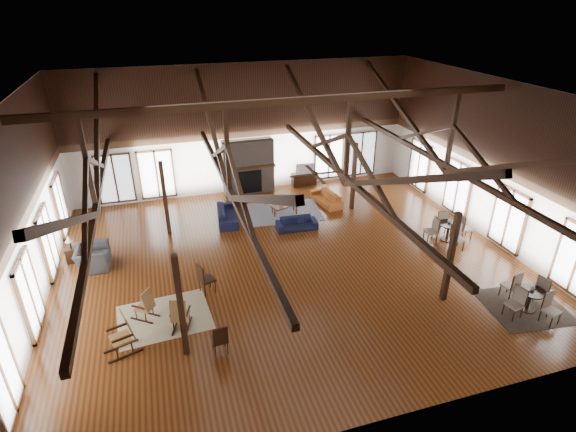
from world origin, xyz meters
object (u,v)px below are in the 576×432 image
object	(u,v)px
cafe_table_far	(448,229)
sofa_orange	(326,198)
tv_console	(304,179)
coffee_table	(284,205)
sofa_navy_front	(297,224)
cafe_table_near	(530,296)
armchair	(93,257)
sofa_navy_left	(227,214)

from	to	relation	value
cafe_table_far	sofa_orange	bearing A→B (deg)	125.83
tv_console	coffee_table	bearing A→B (deg)	-123.24
sofa_navy_front	coffee_table	xyz separation A→B (m)	(-0.08, 1.53, 0.15)
coffee_table	cafe_table_near	bearing A→B (deg)	-80.09
coffee_table	armchair	bearing A→B (deg)	174.35
cafe_table_far	armchair	bearing A→B (deg)	171.41
sofa_orange	tv_console	world-z (taller)	tv_console
sofa_navy_front	tv_console	xyz separation A→B (m)	(1.81, 4.40, 0.06)
sofa_navy_left	tv_console	bearing A→B (deg)	-50.80
coffee_table	cafe_table_near	xyz separation A→B (m)	(5.20, -8.58, 0.09)
sofa_orange	cafe_table_far	size ratio (longest dim) A/B	0.96
cafe_table_near	cafe_table_far	xyz separation A→B (m)	(0.23, 4.46, 0.01)
sofa_navy_left	cafe_table_near	bearing A→B (deg)	-131.93
sofa_orange	cafe_table_near	bearing A→B (deg)	10.67
coffee_table	tv_console	xyz separation A→B (m)	(1.89, 2.88, -0.09)
sofa_navy_front	sofa_orange	bearing A→B (deg)	47.13
armchair	tv_console	xyz separation A→B (m)	(9.54, 5.02, -0.09)
sofa_navy_left	cafe_table_far	distance (m)	8.96
sofa_orange	cafe_table_far	bearing A→B (deg)	27.74
sofa_navy_left	cafe_table_far	world-z (taller)	cafe_table_far
sofa_navy_front	sofa_orange	xyz separation A→B (m)	(2.06, 1.96, 0.03)
coffee_table	armchair	world-z (taller)	armchair
coffee_table	cafe_table_far	distance (m)	6.82
armchair	cafe_table_near	xyz separation A→B (m)	(12.85, -6.43, 0.09)
sofa_navy_left	sofa_navy_front	bearing A→B (deg)	-114.78
cafe_table_far	tv_console	distance (m)	7.85
sofa_navy_left	sofa_orange	distance (m)	4.66
sofa_orange	sofa_navy_left	bearing A→B (deg)	-93.06
cafe_table_near	cafe_table_far	bearing A→B (deg)	87.06
sofa_navy_left	coffee_table	xyz separation A→B (m)	(2.51, -0.03, 0.09)
sofa_navy_front	cafe_table_near	bearing A→B (deg)	-50.51
tv_console	cafe_table_far	bearing A→B (deg)	-63.14
sofa_navy_front	sofa_navy_left	distance (m)	3.02
sofa_navy_left	sofa_orange	size ratio (longest dim) A/B	1.10
coffee_table	cafe_table_far	world-z (taller)	cafe_table_far
sofa_navy_left	cafe_table_far	size ratio (longest dim) A/B	1.05
armchair	cafe_table_near	size ratio (longest dim) A/B	0.63
coffee_table	tv_console	world-z (taller)	tv_console
sofa_navy_left	coffee_table	distance (m)	2.51
sofa_navy_front	armchair	distance (m)	7.76
cafe_table_near	armchair	bearing A→B (deg)	153.41
sofa_orange	cafe_table_far	world-z (taller)	cafe_table_far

